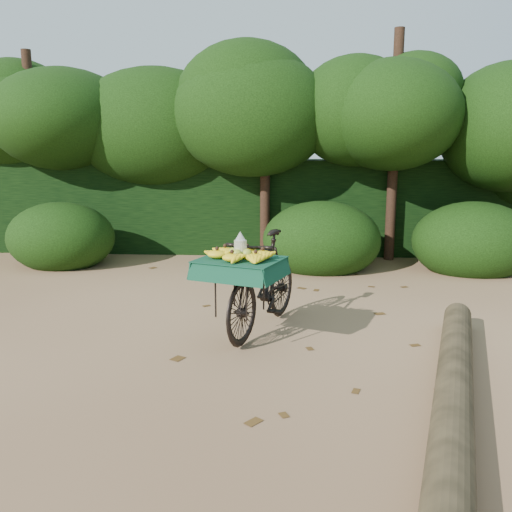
{
  "coord_description": "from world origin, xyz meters",
  "views": [
    {
      "loc": [
        0.96,
        -4.74,
        2.0
      ],
      "look_at": [
        0.61,
        0.85,
        0.9
      ],
      "focal_mm": 38.0,
      "sensor_mm": 36.0,
      "label": 1
    }
  ],
  "objects": [
    {
      "name": "fallen_log",
      "position": [
        2.29,
        -0.6,
        0.15
      ],
      "size": [
        1.48,
        3.93,
        0.29
      ],
      "primitive_type": "cylinder",
      "rotation": [
        1.57,
        0.0,
        -0.3
      ],
      "color": "brown",
      "rests_on": "ground"
    },
    {
      "name": "leaf_litter",
      "position": [
        0.0,
        0.65,
        0.01
      ],
      "size": [
        7.0,
        7.3,
        0.01
      ],
      "primitive_type": null,
      "color": "#513515",
      "rests_on": "ground"
    },
    {
      "name": "bush_clumps",
      "position": [
        0.5,
        4.3,
        0.45
      ],
      "size": [
        8.8,
        1.7,
        0.9
      ],
      "primitive_type": null,
      "color": "black",
      "rests_on": "ground"
    },
    {
      "name": "tree_row",
      "position": [
        -0.65,
        5.5,
        2.0
      ],
      "size": [
        14.5,
        2.0,
        4.0
      ],
      "primitive_type": null,
      "color": "black",
      "rests_on": "ground"
    },
    {
      "name": "vendor_bicycle",
      "position": [
        0.66,
        1.07,
        0.57
      ],
      "size": [
        1.25,
        1.96,
        1.12
      ],
      "rotation": [
        0.0,
        0.0,
        -0.35
      ],
      "color": "black",
      "rests_on": "ground"
    },
    {
      "name": "hedge_backdrop",
      "position": [
        0.0,
        6.3,
        0.9
      ],
      "size": [
        26.0,
        1.8,
        1.8
      ],
      "primitive_type": "cube",
      "color": "black",
      "rests_on": "ground"
    },
    {
      "name": "ground",
      "position": [
        0.0,
        0.0,
        0.0
      ],
      "size": [
        80.0,
        80.0,
        0.0
      ],
      "primitive_type": "plane",
      "color": "tan",
      "rests_on": "ground"
    }
  ]
}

